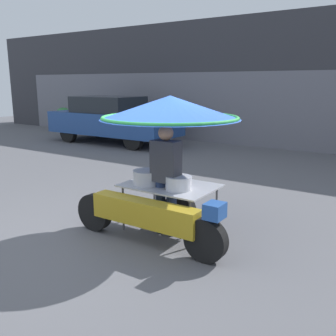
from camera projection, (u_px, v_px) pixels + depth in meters
ground_plane at (112, 237)px, 5.07m from camera, size 36.00×36.00×0.00m
shopfront_building at (301, 82)px, 12.06m from camera, size 28.00×2.06×4.14m
vendor_motorcycle_cart at (167, 128)px, 4.96m from camera, size 2.29×1.89×1.88m
vendor_person at (166, 175)px, 5.02m from camera, size 0.38×0.22×1.51m
parked_car at (113, 119)px, 12.88m from camera, size 4.68×1.78×1.59m
potted_plant at (64, 117)px, 16.22m from camera, size 0.75×0.75×1.00m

